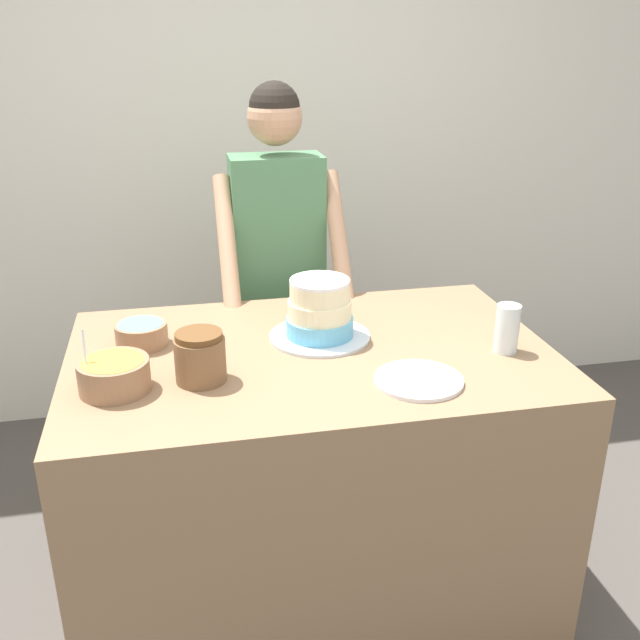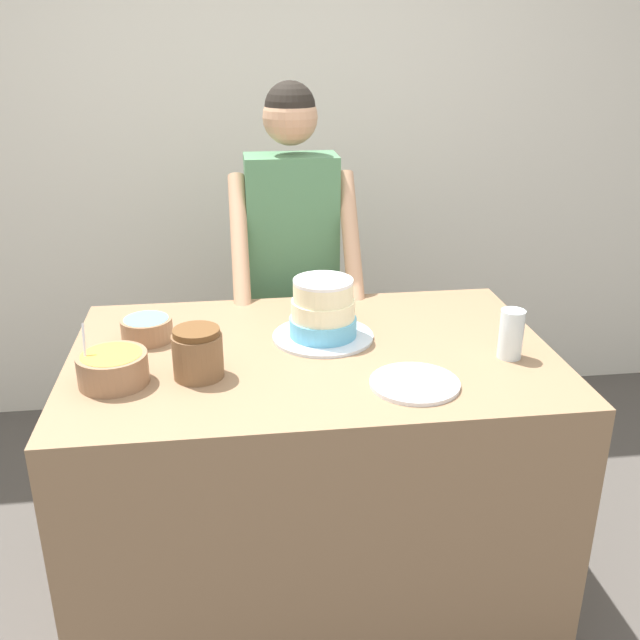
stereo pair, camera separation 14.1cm
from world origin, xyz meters
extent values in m
cube|color=silver|center=(0.00, 1.97, 1.30)|extent=(10.00, 0.05, 2.60)
cube|color=#8C6B4C|center=(0.00, 0.46, 0.47)|extent=(1.43, 0.92, 0.93)
cylinder|color=#2D2D38|center=(-0.07, 1.17, 0.40)|extent=(0.10, 0.10, 0.80)
cylinder|color=#2D2D38|center=(0.09, 1.17, 0.40)|extent=(0.10, 0.10, 0.80)
cube|color=#4C7F56|center=(0.01, 1.17, 1.10)|extent=(0.34, 0.19, 0.60)
cylinder|color=tan|center=(-0.19, 1.01, 1.09)|extent=(0.06, 0.38, 0.50)
cylinder|color=tan|center=(0.21, 1.01, 1.09)|extent=(0.06, 0.38, 0.50)
sphere|color=tan|center=(0.01, 1.17, 1.53)|extent=(0.20, 0.20, 0.20)
sphere|color=black|center=(0.01, 1.17, 1.57)|extent=(0.18, 0.18, 0.18)
cylinder|color=silver|center=(0.04, 0.55, 0.94)|extent=(0.31, 0.31, 0.01)
cylinder|color=#60B7E0|center=(0.04, 0.55, 0.97)|extent=(0.21, 0.21, 0.06)
cylinder|color=#F4EABC|center=(0.04, 0.55, 1.03)|extent=(0.20, 0.20, 0.06)
cylinder|color=#F4EABC|center=(0.04, 0.55, 1.09)|extent=(0.18, 0.18, 0.06)
cylinder|color=white|center=(0.04, 0.55, 1.12)|extent=(0.18, 0.18, 0.01)
cylinder|color=#936B4C|center=(-0.49, 0.60, 0.97)|extent=(0.16, 0.16, 0.07)
cylinder|color=#60B7E0|center=(-0.49, 0.60, 1.00)|extent=(0.13, 0.13, 0.01)
cylinder|color=#936B4C|center=(-0.56, 0.32, 0.98)|extent=(0.19, 0.19, 0.09)
cylinder|color=#EF9938|center=(-0.56, 0.32, 1.01)|extent=(0.16, 0.16, 0.01)
cylinder|color=silver|center=(-0.62, 0.31, 1.02)|extent=(0.01, 0.06, 0.16)
cylinder|color=silver|center=(0.56, 0.34, 1.01)|extent=(0.07, 0.07, 0.15)
cylinder|color=silver|center=(0.25, 0.20, 0.94)|extent=(0.24, 0.24, 0.01)
cylinder|color=brown|center=(-0.33, 0.33, 1.00)|extent=(0.14, 0.14, 0.12)
cylinder|color=brown|center=(-0.33, 0.33, 1.07)|extent=(0.13, 0.13, 0.02)
camera|label=1|loc=(-0.37, -1.44, 1.82)|focal=40.00mm
camera|label=2|loc=(-0.23, -1.46, 1.82)|focal=40.00mm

